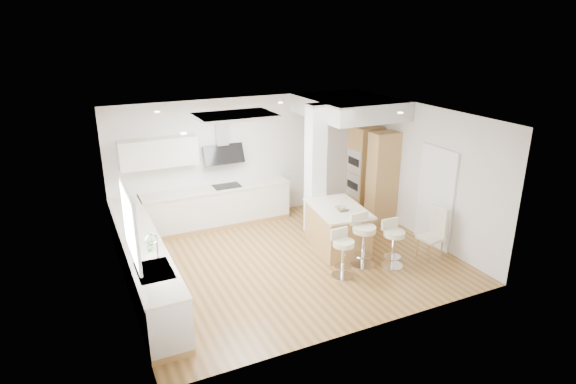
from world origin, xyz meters
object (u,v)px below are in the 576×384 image
bar_stool_c (393,241)px  bar_stool_b (363,237)px  dining_chair (434,231)px  bar_stool_a (343,251)px  peninsula (337,228)px

bar_stool_c → bar_stool_b: bearing=150.6°
bar_stool_c → dining_chair: (0.95, -0.03, 0.04)m
bar_stool_a → dining_chair: size_ratio=0.87×
dining_chair → bar_stool_c: bearing=171.6°
peninsula → bar_stool_a: size_ratio=1.74×
peninsula → dining_chair: bearing=-30.5°
peninsula → dining_chair: (1.49, -1.14, 0.11)m
bar_stool_a → bar_stool_b: bearing=15.6°
bar_stool_b → dining_chair: bearing=-17.3°
dining_chair → bar_stool_a: bearing=170.5°
bar_stool_a → peninsula: bearing=59.3°
dining_chair → bar_stool_b: bearing=161.3°
peninsula → bar_stool_b: (0.05, -0.82, 0.12)m
bar_stool_c → bar_stool_a: bearing=176.6°
peninsula → bar_stool_b: bearing=-79.4°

